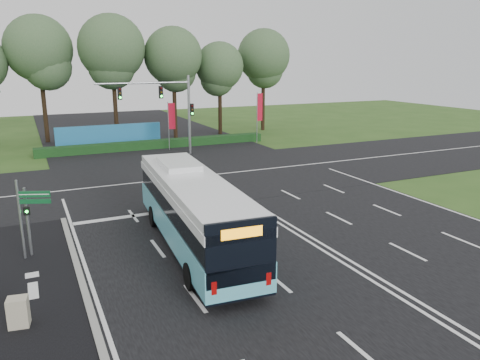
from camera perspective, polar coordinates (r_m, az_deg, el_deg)
name	(u,v)px	position (r m, az deg, el deg)	size (l,w,h in m)	color
ground	(285,228)	(23.90, 5.52, -5.83)	(120.00, 120.00, 0.00)	#2E511B
road_main	(285,228)	(23.90, 5.53, -5.79)	(20.00, 120.00, 0.04)	black
road_cross	(202,176)	(34.32, -4.62, 0.48)	(120.00, 14.00, 0.05)	black
bike_path	(12,308)	(18.26, -26.05, -13.87)	(5.00, 18.00, 0.06)	black
kerb_strip	(85,293)	(18.27, -18.36, -12.96)	(0.25, 18.00, 0.12)	gray
city_bus	(193,211)	(20.89, -5.74, -3.72)	(3.42, 12.34, 3.50)	#5ABED2
pedestrian_signal	(28,220)	(21.84, -24.47, -4.42)	(0.27, 0.40, 3.06)	gray
street_sign	(27,209)	(21.34, -24.50, -3.27)	(1.28, 0.56, 3.49)	gray
utility_cabinet	(18,313)	(16.81, -25.40, -14.43)	(0.61, 0.51, 1.02)	#B1A78E
banner_flag_mid	(171,119)	(44.39, -8.42, 7.37)	(0.65, 0.23, 4.53)	gray
banner_flag_right	(259,111)	(47.76, 2.33, 8.46)	(0.74, 0.26, 5.16)	gray
traffic_light_gantry	(169,103)	(41.62, -8.62, 9.28)	(8.41, 0.28, 7.00)	gray
hedge	(157,144)	(45.94, -10.09, 4.32)	(22.00, 1.20, 0.80)	black
blue_hoarding	(110,136)	(47.43, -15.61, 5.18)	(10.00, 0.30, 2.20)	#1D6B9F
eucalyptus_row	(113,56)	(51.29, -15.17, 14.37)	(42.11, 9.09, 12.81)	black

